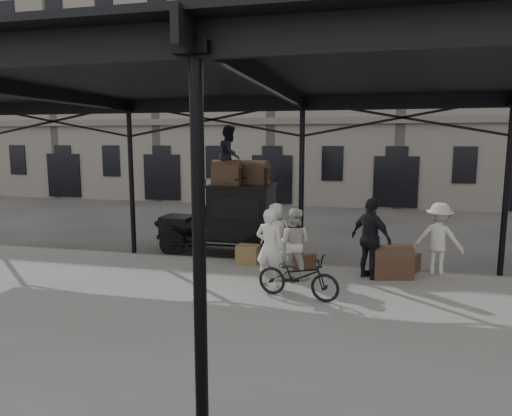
% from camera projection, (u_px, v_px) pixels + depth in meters
% --- Properties ---
extents(ground, '(120.00, 120.00, 0.00)m').
position_uv_depth(ground, '(288.00, 292.00, 10.60)').
color(ground, '#383533').
rests_on(ground, ground).
extents(platform, '(28.00, 8.00, 0.15)m').
position_uv_depth(platform, '(271.00, 322.00, 8.66)').
color(platform, slate).
rests_on(platform, ground).
extents(canopy, '(22.50, 9.00, 4.74)m').
position_uv_depth(canopy, '(276.00, 79.00, 8.27)').
color(canopy, black).
rests_on(canopy, ground).
extents(building_frontage, '(64.00, 8.00, 14.00)m').
position_uv_depth(building_frontage, '(339.00, 80.00, 26.89)').
color(building_frontage, slate).
rests_on(building_frontage, ground).
extents(taxi, '(3.65, 1.55, 2.18)m').
position_uv_depth(taxi, '(232.00, 216.00, 13.92)').
color(taxi, black).
rests_on(taxi, ground).
extents(porter_left, '(0.72, 0.54, 1.80)m').
position_uv_depth(porter_left, '(270.00, 247.00, 10.48)').
color(porter_left, beige).
rests_on(porter_left, platform).
extents(porter_midleft, '(0.88, 0.71, 1.73)m').
position_uv_depth(porter_midleft, '(294.00, 243.00, 11.03)').
color(porter_midleft, '#BCB8AC').
rests_on(porter_midleft, platform).
extents(porter_centre, '(0.92, 0.71, 1.67)m').
position_uv_depth(porter_centre, '(276.00, 234.00, 12.34)').
color(porter_centre, beige).
rests_on(porter_centre, platform).
extents(porter_official, '(1.19, 1.12, 1.98)m').
position_uv_depth(porter_official, '(371.00, 238.00, 11.01)').
color(porter_official, black).
rests_on(porter_official, platform).
extents(porter_right, '(1.32, 1.02, 1.81)m').
position_uv_depth(porter_right, '(439.00, 239.00, 11.38)').
color(porter_right, beige).
rests_on(porter_right, platform).
extents(bicycle, '(1.90, 0.98, 0.95)m').
position_uv_depth(bicycle, '(298.00, 276.00, 9.69)').
color(bicycle, black).
rests_on(bicycle, platform).
extents(porter_roof, '(0.68, 0.86, 1.75)m').
position_uv_depth(porter_roof, '(230.00, 155.00, 13.56)').
color(porter_roof, black).
rests_on(porter_roof, taxi).
extents(steamer_trunk_roof_near, '(0.84, 0.52, 0.61)m').
position_uv_depth(steamer_trunk_roof_near, '(227.00, 174.00, 13.51)').
color(steamer_trunk_roof_near, '#482E21').
rests_on(steamer_trunk_roof_near, taxi).
extents(steamer_trunk_roof_far, '(0.91, 0.67, 0.60)m').
position_uv_depth(steamer_trunk_roof_far, '(255.00, 174.00, 13.77)').
color(steamer_trunk_roof_far, '#482E21').
rests_on(steamer_trunk_roof_far, taxi).
extents(steamer_trunk_platform, '(1.06, 0.78, 0.70)m').
position_uv_depth(steamer_trunk_platform, '(391.00, 264.00, 11.16)').
color(steamer_trunk_platform, '#482E21').
rests_on(steamer_trunk_platform, platform).
extents(wicker_hamper, '(0.62, 0.47, 0.50)m').
position_uv_depth(wicker_hamper, '(248.00, 254.00, 12.49)').
color(wicker_hamper, olive).
rests_on(wicker_hamper, platform).
extents(suitcase_upright, '(0.38, 0.61, 0.45)m').
position_uv_depth(suitcase_upright, '(414.00, 264.00, 11.60)').
color(suitcase_upright, '#482E21').
rests_on(suitcase_upright, platform).
extents(suitcase_flat, '(0.58, 0.47, 0.40)m').
position_uv_depth(suitcase_flat, '(305.00, 263.00, 11.81)').
color(suitcase_flat, '#482E21').
rests_on(suitcase_flat, platform).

